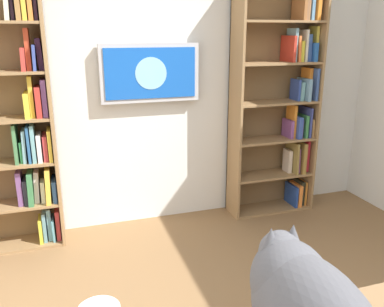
# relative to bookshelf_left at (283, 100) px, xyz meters

# --- Properties ---
(wall_back) EXTENTS (4.52, 0.06, 2.70)m
(wall_back) POSITION_rel_bookshelf_left_xyz_m (1.26, -0.17, 0.29)
(wall_back) COLOR silver
(wall_back) RESTS_ON ground
(bookshelf_left) EXTENTS (0.80, 0.28, 2.10)m
(bookshelf_left) POSITION_rel_bookshelf_left_xyz_m (0.00, 0.00, 0.00)
(bookshelf_left) COLOR #937047
(bookshelf_left) RESTS_ON ground
(bookshelf_right) EXTENTS (0.85, 0.28, 2.07)m
(bookshelf_right) POSITION_rel_bookshelf_left_xyz_m (2.32, -0.00, -0.04)
(bookshelf_right) COLOR #937047
(bookshelf_right) RESTS_ON ground
(wall_mounted_tv) EXTENTS (0.83, 0.07, 0.48)m
(wall_mounted_tv) POSITION_rel_bookshelf_left_xyz_m (1.21, -0.08, 0.27)
(wall_mounted_tv) COLOR #B7B7BC
(coffee_mug) EXTENTS (0.08, 0.08, 0.10)m
(coffee_mug) POSITION_rel_bookshelf_left_xyz_m (1.12, 2.26, -0.29)
(coffee_mug) COLOR #D84C3F
(coffee_mug) RESTS_ON desk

